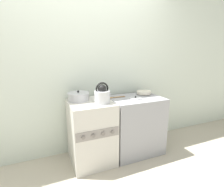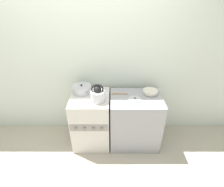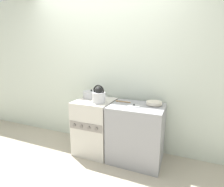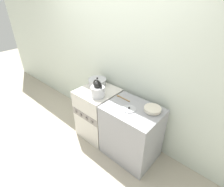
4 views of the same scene
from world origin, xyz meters
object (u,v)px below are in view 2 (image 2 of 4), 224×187
(kettle, at_px, (97,95))
(enamel_bowl, at_px, (150,91))
(cooking_pot, at_px, (81,89))
(loose_pot_lid, at_px, (134,99))
(stove, at_px, (91,120))

(kettle, xyz_separation_m, enamel_bowl, (0.74, 0.21, -0.08))
(kettle, bearing_deg, cooking_pot, 137.29)
(enamel_bowl, distance_m, loose_pot_lid, 0.29)
(enamel_bowl, bearing_deg, stove, -172.72)
(stove, bearing_deg, loose_pot_lid, -4.66)
(kettle, bearing_deg, stove, 140.76)
(enamel_bowl, height_order, loose_pot_lid, enamel_bowl)
(cooking_pot, bearing_deg, enamel_bowl, -0.91)
(loose_pot_lid, bearing_deg, stove, 175.34)
(loose_pot_lid, bearing_deg, cooking_pot, 166.67)
(kettle, xyz_separation_m, cooking_pot, (-0.25, 0.23, -0.05))
(kettle, relative_size, loose_pot_lid, 1.47)
(stove, relative_size, kettle, 3.19)
(cooking_pot, xyz_separation_m, loose_pot_lid, (0.75, -0.18, -0.06))
(stove, distance_m, cooking_pot, 0.50)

